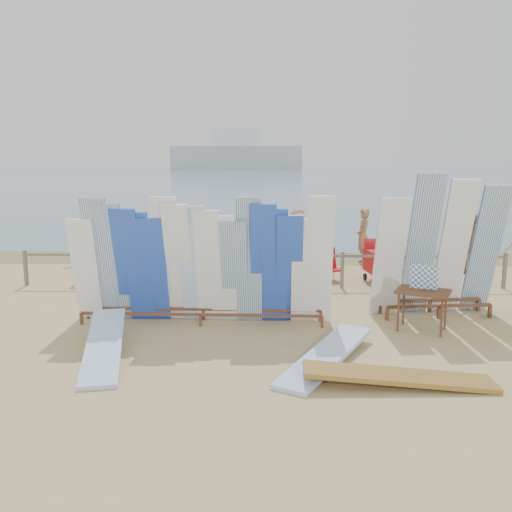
{
  "coord_description": "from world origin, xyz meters",
  "views": [
    {
      "loc": [
        0.23,
        -10.27,
        3.14
      ],
      "look_at": [
        -0.12,
        1.9,
        0.98
      ],
      "focal_mm": 38.0,
      "sensor_mm": 36.0,
      "label": 1
    }
  ],
  "objects_px": {
    "flat_board_a": "(105,356)",
    "beachgoer_5": "(298,237)",
    "beach_chair_right": "(330,272)",
    "beachgoer_3": "(252,234)",
    "beachgoer_7": "(363,236)",
    "side_surfboard_rack": "(439,252)",
    "beachgoer_6": "(285,248)",
    "stroller": "(376,266)",
    "flat_board_c": "(398,385)",
    "main_surfboard_rack": "(201,267)",
    "beachgoer_10": "(471,244)",
    "vendor_table": "(422,309)",
    "beachgoer_2": "(206,246)",
    "flat_board_b": "(326,362)",
    "beach_chair_left": "(235,270)",
    "beachgoer_1": "(177,244)",
    "beachgoer_11": "(92,236)",
    "beachgoer_0": "(92,246)",
    "beachgoer_8": "(401,244)",
    "beachgoer_4": "(264,247)"
  },
  "relations": [
    {
      "from": "flat_board_b",
      "to": "beachgoer_6",
      "type": "bearing_deg",
      "value": 123.83
    },
    {
      "from": "side_surfboard_rack",
      "to": "main_surfboard_rack",
      "type": "bearing_deg",
      "value": -178.66
    },
    {
      "from": "main_surfboard_rack",
      "to": "side_surfboard_rack",
      "type": "distance_m",
      "value": 4.76
    },
    {
      "from": "beachgoer_4",
      "to": "flat_board_b",
      "type": "bearing_deg",
      "value": -101.11
    },
    {
      "from": "stroller",
      "to": "beachgoer_7",
      "type": "bearing_deg",
      "value": 79.7
    },
    {
      "from": "flat_board_c",
      "to": "beachgoer_3",
      "type": "xyz_separation_m",
      "value": [
        -2.43,
        9.64,
        0.85
      ]
    },
    {
      "from": "beach_chair_left",
      "to": "beachgoer_3",
      "type": "height_order",
      "value": "beachgoer_3"
    },
    {
      "from": "flat_board_c",
      "to": "stroller",
      "type": "height_order",
      "value": "stroller"
    },
    {
      "from": "flat_board_b",
      "to": "beachgoer_7",
      "type": "distance_m",
      "value": 8.64
    },
    {
      "from": "beach_chair_right",
      "to": "main_surfboard_rack",
      "type": "bearing_deg",
      "value": -150.19
    },
    {
      "from": "beach_chair_right",
      "to": "beachgoer_6",
      "type": "xyz_separation_m",
      "value": [
        -1.18,
        -0.16,
        0.64
      ]
    },
    {
      "from": "flat_board_a",
      "to": "beachgoer_5",
      "type": "relative_size",
      "value": 1.54
    },
    {
      "from": "beach_chair_right",
      "to": "beachgoer_3",
      "type": "xyz_separation_m",
      "value": [
        -2.16,
        2.88,
        0.6
      ]
    },
    {
      "from": "flat_board_a",
      "to": "beachgoer_2",
      "type": "relative_size",
      "value": 1.43
    },
    {
      "from": "beachgoer_7",
      "to": "beachgoer_8",
      "type": "height_order",
      "value": "beachgoer_7"
    },
    {
      "from": "flat_board_a",
      "to": "beachgoer_4",
      "type": "distance_m",
      "value": 6.63
    },
    {
      "from": "beach_chair_left",
      "to": "beachgoer_6",
      "type": "height_order",
      "value": "beachgoer_6"
    },
    {
      "from": "beachgoer_7",
      "to": "beachgoer_6",
      "type": "relative_size",
      "value": 0.96
    },
    {
      "from": "flat_board_c",
      "to": "beachgoer_10",
      "type": "xyz_separation_m",
      "value": [
        3.74,
        7.79,
        0.85
      ]
    },
    {
      "from": "side_surfboard_rack",
      "to": "beachgoer_3",
      "type": "xyz_separation_m",
      "value": [
        -3.98,
        6.09,
        -0.47
      ]
    },
    {
      "from": "beachgoer_3",
      "to": "beachgoer_7",
      "type": "height_order",
      "value": "beachgoer_7"
    },
    {
      "from": "beachgoer_4",
      "to": "beachgoer_8",
      "type": "xyz_separation_m",
      "value": [
        3.84,
        0.71,
        0.0
      ]
    },
    {
      "from": "flat_board_a",
      "to": "beachgoer_3",
      "type": "xyz_separation_m",
      "value": [
        2.08,
        8.61,
        0.85
      ]
    },
    {
      "from": "beach_chair_left",
      "to": "beachgoer_8",
      "type": "height_order",
      "value": "beachgoer_8"
    },
    {
      "from": "beachgoer_3",
      "to": "beachgoer_11",
      "type": "relative_size",
      "value": 1.04
    },
    {
      "from": "flat_board_b",
      "to": "beach_chair_right",
      "type": "distance_m",
      "value": 5.94
    },
    {
      "from": "main_surfboard_rack",
      "to": "flat_board_c",
      "type": "distance_m",
      "value": 4.43
    },
    {
      "from": "beachgoer_10",
      "to": "beachgoer_0",
      "type": "bearing_deg",
      "value": 158.56
    },
    {
      "from": "beachgoer_5",
      "to": "beachgoer_7",
      "type": "bearing_deg",
      "value": -27.89
    },
    {
      "from": "side_surfboard_rack",
      "to": "vendor_table",
      "type": "distance_m",
      "value": 1.47
    },
    {
      "from": "beach_chair_left",
      "to": "beachgoer_0",
      "type": "xyz_separation_m",
      "value": [
        -3.88,
        0.13,
        0.62
      ]
    },
    {
      "from": "flat_board_c",
      "to": "main_surfboard_rack",
      "type": "bearing_deg",
      "value": 47.95
    },
    {
      "from": "beachgoer_7",
      "to": "beachgoer_8",
      "type": "relative_size",
      "value": 1.01
    },
    {
      "from": "side_surfboard_rack",
      "to": "beachgoer_10",
      "type": "xyz_separation_m",
      "value": [
        2.19,
        4.24,
        -0.47
      ]
    },
    {
      "from": "main_surfboard_rack",
      "to": "flat_board_b",
      "type": "distance_m",
      "value": 3.22
    },
    {
      "from": "flat_board_b",
      "to": "beachgoer_2",
      "type": "xyz_separation_m",
      "value": [
        -2.57,
        5.74,
        0.94
      ]
    },
    {
      "from": "beachgoer_11",
      "to": "beachgoer_2",
      "type": "distance_m",
      "value": 4.79
    },
    {
      "from": "side_surfboard_rack",
      "to": "flat_board_b",
      "type": "height_order",
      "value": "side_surfboard_rack"
    },
    {
      "from": "beach_chair_left",
      "to": "beachgoer_1",
      "type": "distance_m",
      "value": 1.8
    },
    {
      "from": "beachgoer_0",
      "to": "beachgoer_6",
      "type": "bearing_deg",
      "value": -72.88
    },
    {
      "from": "flat_board_c",
      "to": "stroller",
      "type": "distance_m",
      "value": 6.65
    },
    {
      "from": "beach_chair_left",
      "to": "beachgoer_11",
      "type": "bearing_deg",
      "value": -177.42
    },
    {
      "from": "flat_board_c",
      "to": "beachgoer_8",
      "type": "bearing_deg",
      "value": -12.61
    },
    {
      "from": "beachgoer_0",
      "to": "beachgoer_10",
      "type": "bearing_deg",
      "value": -63.93
    },
    {
      "from": "vendor_table",
      "to": "beachgoer_2",
      "type": "relative_size",
      "value": 0.66
    },
    {
      "from": "stroller",
      "to": "beachgoer_5",
      "type": "bearing_deg",
      "value": 123.48
    },
    {
      "from": "side_surfboard_rack",
      "to": "beachgoer_4",
      "type": "xyz_separation_m",
      "value": [
        -3.57,
        3.56,
        -0.48
      ]
    },
    {
      "from": "beachgoer_6",
      "to": "main_surfboard_rack",
      "type": "bearing_deg",
      "value": 8.27
    },
    {
      "from": "beachgoer_0",
      "to": "vendor_table",
      "type": "bearing_deg",
      "value": -98.42
    },
    {
      "from": "side_surfboard_rack",
      "to": "beachgoer_6",
      "type": "height_order",
      "value": "side_surfboard_rack"
    }
  ]
}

